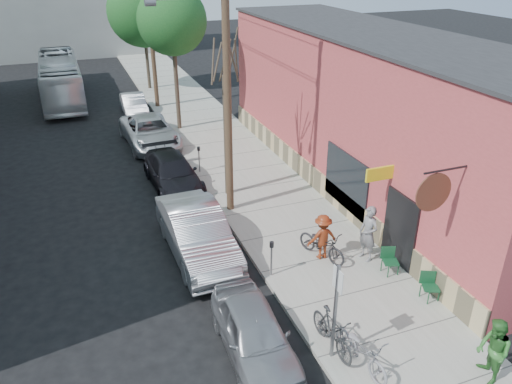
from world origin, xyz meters
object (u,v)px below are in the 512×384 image
object	(u,v)px
tree_leafy_far	(143,11)
car_1	(197,233)
parking_meter_near	(272,253)
tree_leafy_mid	(172,21)
parking_meter_far	(199,155)
utility_pole_near	(226,79)
patio_chair_b	(391,261)
patron_green	(493,351)
tree_bare	(227,137)
sign_post	(336,304)
car_3	(150,132)
parked_bike_b	(361,350)
patio_chair_a	(431,287)
parked_bike_a	(332,331)
cyclist	(322,237)
car_4	(134,105)
bus	(61,79)
car_2	(173,173)
patron_grey	(368,234)
car_0	(254,333)

from	to	relation	value
tree_leafy_far	car_1	bearing A→B (deg)	-95.97
parking_meter_near	tree_leafy_mid	xyz separation A→B (m)	(0.55, 15.28, 5.12)
parking_meter_far	utility_pole_near	xyz separation A→B (m)	(0.14, -3.98, 4.43)
patio_chair_b	patron_green	size ratio (longest dim) A/B	0.50
tree_bare	car_1	distance (m)	4.95
sign_post	car_3	world-z (taller)	sign_post
tree_bare	car_3	bearing A→B (deg)	105.37
parking_meter_near	parked_bike_b	bearing A→B (deg)	-82.17
tree_leafy_mid	sign_post	bearing A→B (deg)	-91.35
tree_leafy_far	patio_chair_b	xyz separation A→B (m)	(3.06, -26.24, -4.96)
patio_chair_a	parked_bike_a	xyz separation A→B (m)	(-3.73, -0.75, 0.12)
utility_pole_near	patron_green	xyz separation A→B (m)	(3.13, -10.63, -4.38)
parking_meter_near	cyclist	size ratio (longest dim) A/B	0.77
parking_meter_far	car_4	bearing A→B (deg)	97.96
parking_meter_near	bus	size ratio (longest dim) A/B	0.12
parking_meter_far	bus	xyz separation A→B (m)	(-5.54, 15.55, 0.51)
car_1	car_2	size ratio (longest dim) A/B	1.09
tree_leafy_far	cyclist	xyz separation A→B (m)	(1.43, -24.64, -4.60)
utility_pole_near	bus	size ratio (longest dim) A/B	0.94
utility_pole_near	patio_chair_b	distance (m)	8.48
cyclist	car_1	world-z (taller)	cyclist
parking_meter_far	car_2	world-z (taller)	parking_meter_far
patio_chair_b	patron_grey	world-z (taller)	patron_grey
sign_post	car_1	distance (m)	6.41
tree_bare	bus	size ratio (longest dim) A/B	0.47
utility_pole_near	car_2	size ratio (longest dim) A/B	2.09
parking_meter_far	car_1	distance (m)	6.80
tree_leafy_far	parked_bike_b	xyz separation A→B (m)	(0.05, -29.34, -4.89)
car_3	car_0	bearing A→B (deg)	-94.19
tree_bare	patio_chair_a	xyz separation A→B (m)	(3.40, -8.97, -2.09)
patron_grey	car_3	distance (m)	14.53
tree_leafy_mid	tree_bare	bearing A→B (deg)	-90.00
patio_chair_a	car_4	size ratio (longest dim) A/B	0.22
car_4	tree_bare	bearing A→B (deg)	-80.27
utility_pole_near	tree_bare	size ratio (longest dim) A/B	1.98
sign_post	parking_meter_near	bearing A→B (deg)	91.50
tree_leafy_far	patron_grey	bearing A→B (deg)	-83.67
patron_grey	patron_green	size ratio (longest dim) A/B	1.11
patio_chair_b	car_1	world-z (taller)	car_1
parked_bike_b	car_1	size ratio (longest dim) A/B	0.38
parking_meter_near	patio_chair_b	distance (m)	3.85
car_0	car_1	bearing A→B (deg)	94.05
car_1	bus	size ratio (longest dim) A/B	0.49
patron_grey	tree_leafy_far	bearing A→B (deg)	173.79
tree_leafy_mid	patron_green	size ratio (longest dim) A/B	4.43
patio_chair_b	parked_bike_b	size ratio (longest dim) A/B	0.45
patio_chair_a	car_3	xyz separation A→B (m)	(-5.40, 16.25, 0.16)
cyclist	car_0	world-z (taller)	cyclist
utility_pole_near	car_1	world-z (taller)	utility_pole_near
parked_bike_b	patron_grey	bearing A→B (deg)	48.24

